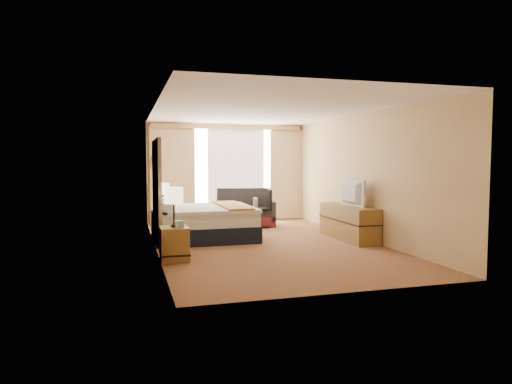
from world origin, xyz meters
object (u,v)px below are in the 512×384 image
object	(u,v)px
nightstand_left	(174,244)
desk_chair	(265,210)
nightstand_right	(162,223)
lamp_left	(174,196)
floor_lamp	(155,176)
lamp_right	(163,189)
media_dresser	(349,222)
television	(348,193)
bed	(204,222)
loveseat	(245,213)

from	to	relation	value
nightstand_left	desk_chair	bearing A→B (deg)	51.15
nightstand_right	lamp_left	world-z (taller)	lamp_left
floor_lamp	lamp_right	world-z (taller)	floor_lamp
media_dresser	floor_lamp	size ratio (longest dim) A/B	1.03
media_dresser	lamp_right	xyz separation A→B (m)	(-3.68, 1.53, 0.66)
floor_lamp	lamp_left	world-z (taller)	floor_lamp
lamp_left	lamp_right	bearing A→B (deg)	89.54
desk_chair	television	xyz separation A→B (m)	(1.13, -2.15, 0.56)
bed	floor_lamp	bearing A→B (deg)	108.91
media_dresser	lamp_left	world-z (taller)	lamp_left
nightstand_left	loveseat	world-z (taller)	loveseat
floor_lamp	lamp_right	size ratio (longest dim) A/B	2.94
nightstand_right	television	world-z (taller)	television
bed	nightstand_left	bearing A→B (deg)	-113.08
nightstand_left	media_dresser	bearing A→B (deg)	15.84
media_dresser	bed	world-z (taller)	bed
bed	floor_lamp	size ratio (longest dim) A/B	1.14
bed	floor_lamp	distance (m)	2.73
nightstand_right	desk_chair	bearing A→B (deg)	14.03
nightstand_right	bed	world-z (taller)	bed
desk_chair	lamp_right	xyz separation A→B (m)	(-2.50, -0.55, 0.59)
nightstand_right	loveseat	world-z (taller)	loveseat
loveseat	lamp_left	bearing A→B (deg)	-110.01
loveseat	television	xyz separation A→B (m)	(1.54, -2.56, 0.67)
floor_lamp	desk_chair	distance (m)	2.94
loveseat	desk_chair	distance (m)	0.59
loveseat	nightstand_left	bearing A→B (deg)	-109.96
media_dresser	bed	bearing A→B (deg)	163.61
bed	lamp_right	size ratio (longest dim) A/B	3.35
bed	television	distance (m)	3.05
media_dresser	loveseat	size ratio (longest dim) A/B	1.12
media_dresser	desk_chair	xyz separation A→B (m)	(-1.18, 2.08, 0.07)
nightstand_right	floor_lamp	size ratio (longest dim) A/B	0.32
nightstand_left	bed	bearing A→B (deg)	66.92
loveseat	floor_lamp	size ratio (longest dim) A/B	0.93
nightstand_left	nightstand_right	distance (m)	2.50
nightstand_left	desk_chair	world-z (taller)	desk_chair
bed	television	bearing A→B (deg)	-17.96
media_dresser	lamp_right	distance (m)	4.04
lamp_left	floor_lamp	bearing A→B (deg)	90.42
nightstand_left	nightstand_right	size ratio (longest dim) A/B	1.00
media_dresser	lamp_right	world-z (taller)	lamp_right
loveseat	floor_lamp	distance (m)	2.47
nightstand_right	desk_chair	distance (m)	2.60
floor_lamp	lamp_right	xyz separation A→B (m)	(0.05, -1.77, -0.22)
floor_lamp	desk_chair	bearing A→B (deg)	-25.57
nightstand_left	bed	size ratio (longest dim) A/B	0.28
bed	floor_lamp	world-z (taller)	floor_lamp
nightstand_right	lamp_left	distance (m)	2.61
television	media_dresser	bearing A→B (deg)	-36.21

